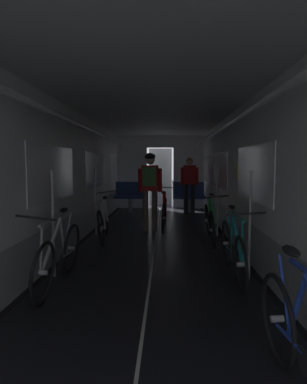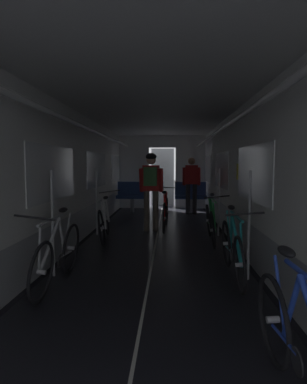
% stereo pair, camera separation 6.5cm
% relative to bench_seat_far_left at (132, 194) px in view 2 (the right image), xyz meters
% --- Properties ---
extents(ground_plane, '(60.00, 60.00, 0.00)m').
position_rel_bench_seat_far_left_xyz_m(ground_plane, '(0.90, -8.07, -0.57)').
color(ground_plane, black).
extents(train_car_shell, '(3.14, 12.34, 2.57)m').
position_rel_bench_seat_far_left_xyz_m(train_car_shell, '(0.90, -4.47, 1.13)').
color(train_car_shell, black).
rests_on(train_car_shell, ground).
extents(bench_seat_far_left, '(0.98, 0.51, 0.95)m').
position_rel_bench_seat_far_left_xyz_m(bench_seat_far_left, '(0.00, 0.00, 0.00)').
color(bench_seat_far_left, gray).
rests_on(bench_seat_far_left, ground).
extents(bench_seat_far_right, '(0.98, 0.51, 0.95)m').
position_rel_bench_seat_far_left_xyz_m(bench_seat_far_right, '(1.80, 0.00, 0.00)').
color(bench_seat_far_right, gray).
rests_on(bench_seat_far_right, ground).
extents(bicycle_white, '(0.44, 1.69, 0.95)m').
position_rel_bench_seat_far_left_xyz_m(bicycle_white, '(-0.11, -3.86, -0.19)').
color(bicycle_white, black).
rests_on(bicycle_white, ground).
extents(bicycle_teal, '(0.44, 1.69, 0.95)m').
position_rel_bench_seat_far_left_xyz_m(bicycle_teal, '(1.98, -5.93, -0.18)').
color(bicycle_teal, black).
rests_on(bicycle_teal, ground).
extents(bicycle_blue, '(0.44, 1.69, 0.95)m').
position_rel_bench_seat_far_left_xyz_m(bicycle_blue, '(1.94, -8.28, -0.18)').
color(bicycle_blue, black).
rests_on(bicycle_blue, ground).
extents(bicycle_silver, '(0.44, 1.69, 0.95)m').
position_rel_bench_seat_far_left_xyz_m(bicycle_silver, '(-0.19, -6.29, -0.19)').
color(bicycle_silver, black).
rests_on(bicycle_silver, ground).
extents(bicycle_green, '(0.44, 1.69, 0.95)m').
position_rel_bench_seat_far_left_xyz_m(bicycle_green, '(1.94, -3.93, -0.19)').
color(bicycle_green, black).
rests_on(bicycle_green, ground).
extents(person_cyclist_aisle, '(0.54, 0.40, 1.73)m').
position_rel_bench_seat_far_left_xyz_m(person_cyclist_aisle, '(0.75, -2.97, 0.50)').
color(person_cyclist_aisle, brown).
rests_on(person_cyclist_aisle, ground).
extents(bicycle_red_in_aisle, '(0.44, 1.69, 0.94)m').
position_rel_bench_seat_far_left_xyz_m(bicycle_red_in_aisle, '(1.07, -2.70, -0.18)').
color(bicycle_red_in_aisle, black).
rests_on(bicycle_red_in_aisle, ground).
extents(person_standing_near_bench, '(0.53, 0.23, 1.69)m').
position_rel_bench_seat_far_left_xyz_m(person_standing_near_bench, '(1.80, -0.38, 0.41)').
color(person_standing_near_bench, '#2D2D33').
rests_on(person_standing_near_bench, ground).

